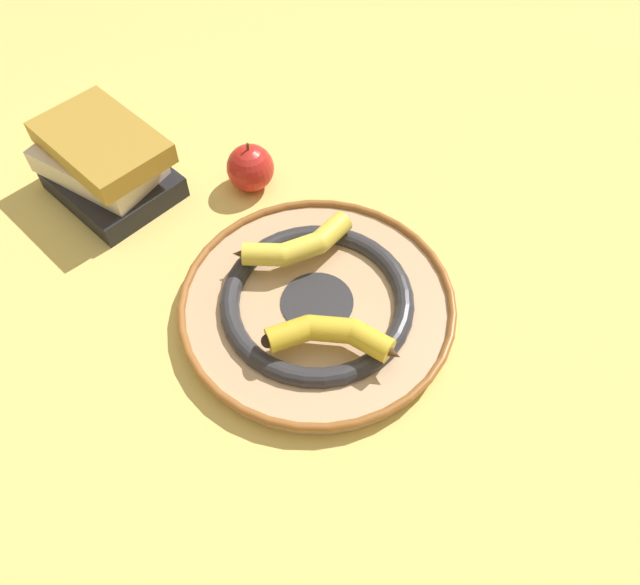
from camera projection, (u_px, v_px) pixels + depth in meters
The scene contains 6 objects.
ground_plane at pixel (317, 311), 0.89m from camera, with size 2.80×2.80×0.00m, color #E5CC6B.
decorative_bowl at pixel (320, 302), 0.87m from camera, with size 0.39×0.39×0.04m.
banana_a at pixel (297, 246), 0.88m from camera, with size 0.06×0.18×0.03m.
banana_b at pixel (333, 335), 0.80m from camera, with size 0.12×0.16×0.03m.
book_stack at pixel (104, 164), 0.98m from camera, with size 0.25×0.22×0.11m.
apple at pixel (250, 168), 1.00m from camera, with size 0.08×0.08×0.09m.
Camera 1 is at (0.45, -0.22, 0.73)m, focal length 35.00 mm.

